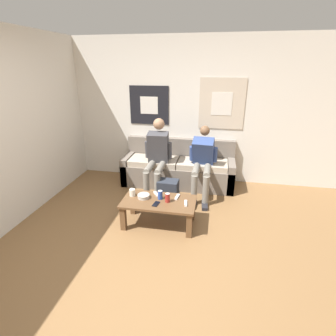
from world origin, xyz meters
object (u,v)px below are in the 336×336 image
game_controller_near_right (156,194)px  cell_phone (156,204)px  pillar_candle (132,193)px  drink_can_blue (160,195)px  person_seated_adult (157,155)px  drink_can_red (168,198)px  couch (178,169)px  backpack (168,192)px  game_controller_near_left (186,203)px  person_seated_teen (203,160)px  ceramic_bowl (144,196)px  game_controller_far_center (177,197)px  coffee_table (159,205)px

game_controller_near_right → cell_phone: size_ratio=0.94×
pillar_candle → game_controller_near_right: size_ratio=0.84×
drink_can_blue → person_seated_adult: bearing=105.3°
game_controller_near_right → cell_phone: 0.27m
pillar_candle → drink_can_red: 0.52m
couch → pillar_candle: bearing=-108.9°
backpack → game_controller_near_left: bearing=-61.2°
cell_phone → person_seated_teen: bearing=65.6°
couch → backpack: 0.75m
pillar_candle → drink_can_blue: 0.40m
person_seated_teen → cell_phone: 1.28m
ceramic_bowl → game_controller_near_left: ceramic_bowl is taller
person_seated_adult → game_controller_far_center: 1.05m
coffee_table → pillar_candle: bearing=170.2°
person_seated_teen → game_controller_far_center: 0.98m
coffee_table → game_controller_near_right: bearing=113.2°
ceramic_bowl → cell_phone: size_ratio=1.17×
drink_can_blue → drink_can_red: size_ratio=1.00×
couch → game_controller_near_right: (-0.13, -1.22, 0.10)m
pillar_candle → game_controller_near_right: 0.34m
coffee_table → game_controller_near_right: 0.19m
drink_can_blue → drink_can_red: same height
coffee_table → drink_can_red: bearing=-4.4°
coffee_table → game_controller_near_left: 0.38m
ceramic_bowl → drink_can_red: bearing=-7.7°
drink_can_blue → game_controller_near_right: 0.14m
drink_can_red → cell_phone: 0.18m
game_controller_near_right → cell_phone: bearing=-78.4°
pillar_candle → game_controller_near_right: (0.32, 0.09, -0.04)m
game_controller_near_right → backpack: bearing=81.2°
drink_can_blue → game_controller_far_center: bearing=19.5°
game_controller_near_right → game_controller_far_center: same height
game_controller_near_left → person_seated_adult: bearing=120.9°
person_seated_adult → person_seated_teen: size_ratio=1.11×
person_seated_adult → person_seated_teen: bearing=2.0°
coffee_table → game_controller_far_center: 0.28m
coffee_table → person_seated_adult: 1.11m
person_seated_teen → ceramic_bowl: person_seated_teen is taller
game_controller_near_left → cell_phone: bearing=-168.4°
couch → drink_can_red: 1.40m
person_seated_teen → couch: bearing=143.1°
pillar_candle → game_controller_near_right: pillar_candle is taller
couch → person_seated_adult: size_ratio=1.61×
person_seated_teen → backpack: 0.78m
drink_can_red → game_controller_near_left: size_ratio=0.84×
ceramic_bowl → game_controller_near_left: bearing=-6.1°
coffee_table → game_controller_far_center: game_controller_far_center is taller
person_seated_teen → backpack: (-0.50, -0.41, -0.43)m
coffee_table → couch: bearing=87.6°
couch → drink_can_red: bearing=-87.3°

